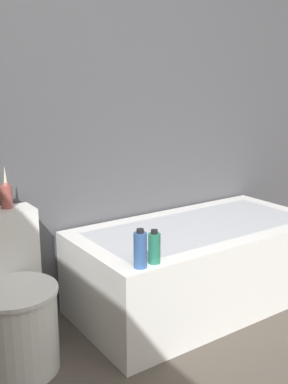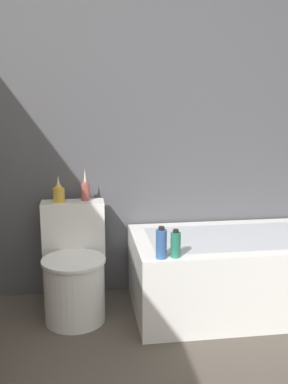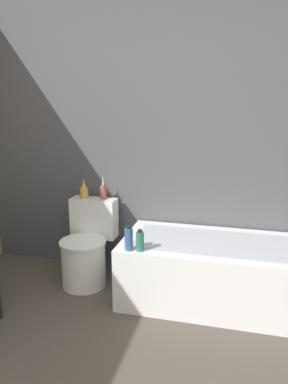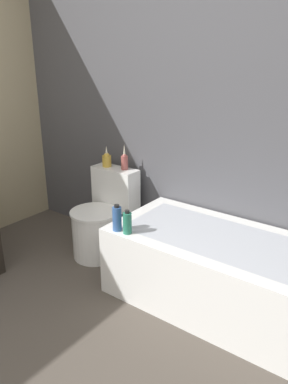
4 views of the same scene
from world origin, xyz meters
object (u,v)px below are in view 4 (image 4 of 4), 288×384
object	(u,v)px
vase_silver	(124,161)
shampoo_bottle_tall	(117,218)
bathtub	(222,272)
shampoo_bottle_short	(127,223)
vase_gold	(107,159)
toilet	(101,220)

from	to	relation	value
vase_silver	shampoo_bottle_tall	world-z (taller)	vase_silver
bathtub	shampoo_bottle_short	bearing A→B (deg)	-151.11
shampoo_bottle_tall	shampoo_bottle_short	world-z (taller)	shampoo_bottle_tall
shampoo_bottle_tall	shampoo_bottle_short	bearing A→B (deg)	4.33
shampoo_bottle_short	shampoo_bottle_tall	bearing A→B (deg)	-175.67
vase_gold	vase_silver	size ratio (longest dim) A/B	0.83
toilet	shampoo_bottle_short	distance (m)	0.77
vase_gold	vase_silver	world-z (taller)	vase_silver
bathtub	shampoo_bottle_tall	distance (m)	0.82
toilet	vase_silver	xyz separation A→B (m)	(0.09, 0.22, 0.50)
vase_silver	shampoo_bottle_tall	distance (m)	0.77
vase_silver	shampoo_bottle_short	size ratio (longest dim) A/B	1.32
shampoo_bottle_tall	shampoo_bottle_short	size ratio (longest dim) A/B	1.13
toilet	shampoo_bottle_tall	world-z (taller)	toilet
bathtub	shampoo_bottle_tall	bearing A→B (deg)	-153.89
toilet	vase_gold	xyz separation A→B (m)	(-0.09, 0.20, 0.49)
bathtub	shampoo_bottle_tall	xyz separation A→B (m)	(-0.67, -0.33, 0.34)
vase_gold	shampoo_bottle_short	size ratio (longest dim) A/B	1.10
bathtub	shampoo_bottle_short	world-z (taller)	shampoo_bottle_short
toilet	shampoo_bottle_short	xyz separation A→B (m)	(0.60, -0.38, 0.28)
vase_gold	shampoo_bottle_tall	size ratio (longest dim) A/B	0.97
bathtub	shampoo_bottle_tall	size ratio (longest dim) A/B	8.18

